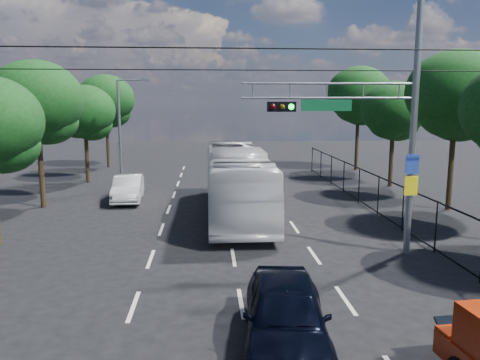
{
  "coord_description": "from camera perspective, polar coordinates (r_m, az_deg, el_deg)",
  "views": [
    {
      "loc": [
        -0.88,
        -8.41,
        5.59
      ],
      "look_at": [
        0.27,
        8.39,
        2.8
      ],
      "focal_mm": 35.0,
      "sensor_mm": 36.0,
      "label": 1
    }
  ],
  "objects": [
    {
      "name": "lane_markings",
      "position": [
        23.11,
        -1.64,
        -4.58
      ],
      "size": [
        6.12,
        38.0,
        0.01
      ],
      "color": "beige",
      "rests_on": "ground"
    },
    {
      "name": "streetlight_left",
      "position": [
        30.93,
        -14.16,
        6.07
      ],
      "size": [
        2.09,
        0.22,
        7.08
      ],
      "color": "slate",
      "rests_on": "ground"
    },
    {
      "name": "tree_left_d",
      "position": [
        34.5,
        -18.36,
        7.49
      ],
      "size": [
        4.2,
        4.2,
        6.83
      ],
      "color": "black",
      "rests_on": "ground"
    },
    {
      "name": "tree_right_e",
      "position": [
        40.41,
        14.28,
        9.61
      ],
      "size": [
        5.28,
        5.28,
        8.58
      ],
      "color": "black",
      "rests_on": "ground"
    },
    {
      "name": "utility_wires",
      "position": [
        17.34,
        -1.03,
        14.84
      ],
      "size": [
        22.0,
        5.04,
        0.74
      ],
      "color": "black",
      "rests_on": "ground"
    },
    {
      "name": "signal_mast",
      "position": [
        17.52,
        16.84,
        7.87
      ],
      "size": [
        6.43,
        0.39,
        9.5
      ],
      "color": "slate",
      "rests_on": "ground"
    },
    {
      "name": "tree_left_c",
      "position": [
        26.94,
        -23.48,
        8.23
      ],
      "size": [
        4.8,
        4.8,
        7.8
      ],
      "color": "black",
      "rests_on": "ground"
    },
    {
      "name": "fence_right",
      "position": [
        22.72,
        18.1,
        -2.64
      ],
      "size": [
        0.06,
        34.03,
        2.0
      ],
      "color": "black",
      "rests_on": "ground"
    },
    {
      "name": "tree_left_e",
      "position": [
        42.33,
        -16.0,
        8.97
      ],
      "size": [
        4.92,
        4.92,
        7.99
      ],
      "color": "black",
      "rests_on": "ground"
    },
    {
      "name": "tree_right_d",
      "position": [
        32.83,
        18.24,
        7.66
      ],
      "size": [
        4.32,
        4.32,
        7.02
      ],
      "color": "black",
      "rests_on": "ground"
    },
    {
      "name": "white_van",
      "position": [
        27.62,
        -13.5,
        -0.99
      ],
      "size": [
        1.85,
        4.52,
        1.46
      ],
      "primitive_type": "imported",
      "rotation": [
        0.0,
        0.0,
        0.07
      ],
      "color": "silver",
      "rests_on": "ground"
    },
    {
      "name": "navy_hatchback",
      "position": [
        11.14,
        5.57,
        -16.04
      ],
      "size": [
        2.41,
        4.94,
        1.62
      ],
      "primitive_type": "imported",
      "rotation": [
        0.0,
        0.0,
        -0.11
      ],
      "color": "black",
      "rests_on": "ground"
    },
    {
      "name": "white_bus",
      "position": [
        23.41,
        -0.43,
        -0.17
      ],
      "size": [
        2.86,
        12.19,
        3.4
      ],
      "primitive_type": "imported",
      "rotation": [
        0.0,
        0.0,
        0.0
      ],
      "color": "silver",
      "rests_on": "ground"
    },
    {
      "name": "tree_right_c",
      "position": [
        26.65,
        24.84,
        8.86
      ],
      "size": [
        5.1,
        5.1,
        8.29
      ],
      "color": "black",
      "rests_on": "ground"
    }
  ]
}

